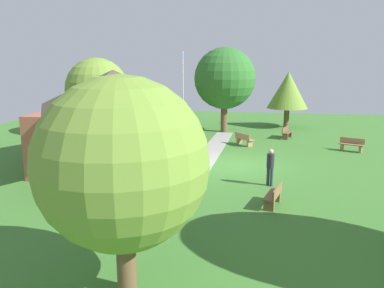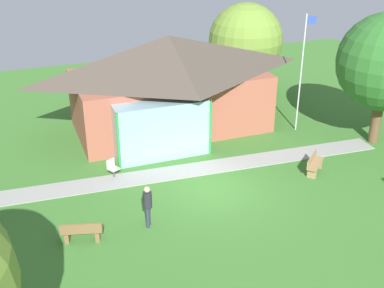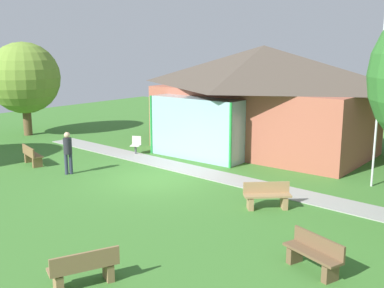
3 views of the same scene
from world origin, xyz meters
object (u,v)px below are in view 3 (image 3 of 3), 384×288
object	(u,v)px
pavilion	(259,97)
flagpole	(380,93)
bench_front_right	(84,269)
tree_west_hedge	(24,78)
bench_lawn_far_right	(314,255)
visitor_strolling_lawn	(68,150)
patio_chair_west	(136,146)
bench_mid_right	(267,196)
bench_mid_left	(32,156)

from	to	relation	value
pavilion	flagpole	bearing A→B (deg)	-22.74
bench_front_right	tree_west_hedge	distance (m)	19.24
bench_front_right	flagpole	bearing A→B (deg)	11.35
bench_front_right	bench_lawn_far_right	bearing A→B (deg)	-19.98
flagpole	visitor_strolling_lawn	size ratio (longest dim) A/B	3.64
bench_lawn_far_right	patio_chair_west	distance (m)	13.16
flagpole	patio_chair_west	world-z (taller)	flagpole
bench_front_right	patio_chair_west	size ratio (longest dim) A/B	1.80
tree_west_hedge	visitor_strolling_lawn	bearing A→B (deg)	-23.35
tree_west_hedge	bench_mid_right	bearing A→B (deg)	-8.09
bench_mid_left	tree_west_hedge	bearing A→B (deg)	164.29
patio_chair_west	tree_west_hedge	distance (m)	8.97
patio_chair_west	tree_west_hedge	world-z (taller)	tree_west_hedge
tree_west_hedge	pavilion	bearing A→B (deg)	20.78
bench_front_right	bench_mid_right	size ratio (longest dim) A/B	1.10
patio_chair_west	tree_west_hedge	bearing A→B (deg)	-24.69
pavilion	patio_chair_west	world-z (taller)	pavilion
bench_front_right	visitor_strolling_lawn	distance (m)	9.44
flagpole	visitor_strolling_lawn	xyz separation A→B (m)	(-10.26, -5.94, -2.44)
pavilion	bench_mid_right	size ratio (longest dim) A/B	7.92
bench_front_right	bench_mid_right	distance (m)	6.85
flagpole	bench_lawn_far_right	distance (m)	8.30
bench_mid_right	visitor_strolling_lawn	distance (m)	8.50
bench_front_right	bench_mid_left	distance (m)	11.55
bench_mid_right	bench_mid_left	world-z (taller)	same
bench_mid_left	bench_mid_right	bearing A→B (deg)	23.21
bench_lawn_far_right	tree_west_hedge	bearing A→B (deg)	4.29
visitor_strolling_lawn	pavilion	bearing A→B (deg)	6.03
bench_lawn_far_right	bench_mid_left	bearing A→B (deg)	12.83
pavilion	tree_west_hedge	distance (m)	13.58
bench_front_right	visitor_strolling_lawn	size ratio (longest dim) A/B	0.89
pavilion	flagpole	distance (m)	7.07
visitor_strolling_lawn	flagpole	bearing A→B (deg)	-30.28
visitor_strolling_lawn	tree_west_hedge	xyz separation A→B (m)	(-8.90, 3.84, 2.30)
bench_mid_left	patio_chair_west	bearing A→B (deg)	79.75
flagpole	bench_front_right	world-z (taller)	flagpole
pavilion	flagpole	size ratio (longest dim) A/B	1.76
bench_front_right	visitor_strolling_lawn	world-z (taller)	visitor_strolling_lawn
patio_chair_west	bench_front_right	bearing A→B (deg)	102.41
bench_mid_left	visitor_strolling_lawn	size ratio (longest dim) A/B	0.90
flagpole	bench_mid_right	size ratio (longest dim) A/B	4.49
bench_mid_left	bench_lawn_far_right	size ratio (longest dim) A/B	1.00
pavilion	bench_mid_left	xyz separation A→B (m)	(-6.30, -8.71, -2.28)
tree_west_hedge	flagpole	bearing A→B (deg)	6.25
bench_lawn_far_right	visitor_strolling_lawn	world-z (taller)	visitor_strolling_lawn
bench_lawn_far_right	patio_chair_west	bearing A→B (deg)	-7.33
patio_chair_west	visitor_strolling_lawn	world-z (taller)	visitor_strolling_lawn
bench_mid_right	bench_lawn_far_right	bearing A→B (deg)	91.73
bench_mid_right	bench_lawn_far_right	xyz separation A→B (m)	(2.95, -3.08, 0.00)
bench_mid_left	patio_chair_west	size ratio (longest dim) A/B	1.82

